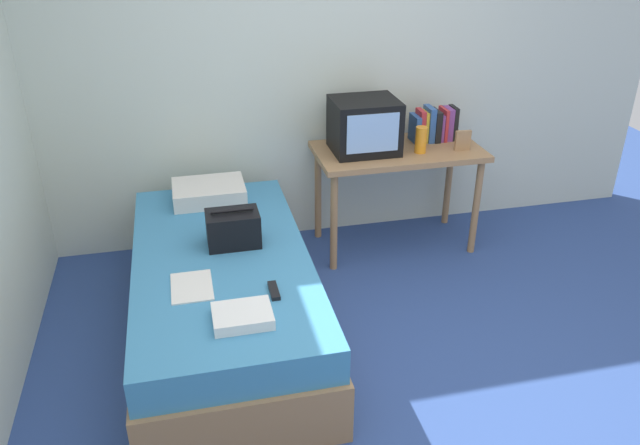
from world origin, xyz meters
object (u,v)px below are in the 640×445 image
desk (398,162)px  handbag (233,228)px  tv (364,126)px  water_bottle (421,140)px  folded_towel (243,316)px  picture_frame (463,140)px  book_row (434,125)px  remote_dark (274,291)px  pillow (209,192)px  magazine (192,287)px  bed (224,295)px

desk → handbag: size_ratio=3.87×
tv → water_bottle: tv is taller
water_bottle → folded_towel: 1.95m
picture_frame → handbag: size_ratio=0.47×
desk → book_row: bearing=20.6°
handbag → remote_dark: size_ratio=1.92×
pillow → handbag: handbag is taller
pillow → magazine: pillow is taller
handbag → folded_towel: 0.76m
bed → remote_dark: size_ratio=12.82×
bed → water_bottle: 1.70m
bed → tv: bearing=37.3°
remote_dark → pillow: bearing=101.3°
pillow → bed: bearing=-89.4°
picture_frame → desk: bearing=163.5°
bed → tv: tv is taller
water_bottle → book_row: book_row is taller
handbag → picture_frame: bearing=18.7°
remote_dark → desk: bearing=48.6°
book_row → pillow: bearing=-174.4°
tv → magazine: size_ratio=1.52×
tv → pillow: tv is taller
desk → folded_towel: desk is taller
desk → folded_towel: 1.92m
remote_dark → folded_towel: bearing=-131.8°
water_bottle → magazine: (-1.61, -0.99, -0.31)m
tv → handbag: tv is taller
book_row → pillow: 1.66m
picture_frame → water_bottle: bearing=175.3°
water_bottle → tv: bearing=162.0°
bed → pillow: (-0.01, 0.75, 0.32)m
folded_towel → tv: bearing=54.9°
bed → handbag: bearing=51.8°
bed → desk: (1.32, 0.79, 0.40)m
remote_dark → book_row: bearing=44.1°
bed → water_bottle: size_ratio=11.05×
book_row → folded_towel: size_ratio=1.15×
remote_dark → folded_towel: size_ratio=0.56×
desk → picture_frame: size_ratio=8.27×
book_row → picture_frame: bearing=-63.0°
water_bottle → pillow: (-1.45, 0.05, -0.26)m
pillow → remote_dark: pillow is taller
tv → folded_towel: 1.82m
water_bottle → folded_towel: (-1.39, -1.34, -0.29)m
water_bottle → remote_dark: water_bottle is taller
pillow → folded_towel: 1.39m
pillow → remote_dark: 1.21m
tv → water_bottle: (0.37, -0.12, -0.09)m
desk → handbag: (-1.23, -0.68, -0.03)m
tv → desk: bearing=-4.6°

